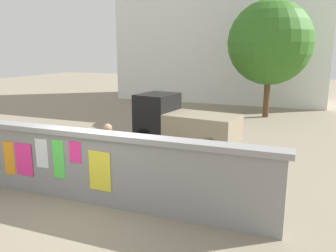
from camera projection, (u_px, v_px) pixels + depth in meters
name	position (u px, v px, depth m)	size (l,w,h in m)	color
ground	(200.00, 129.00, 15.05)	(60.00, 60.00, 0.00)	gray
poster_wall	(99.00, 167.00, 7.60)	(8.07, 0.42, 1.67)	gray
auto_rickshaw_truck	(181.00, 122.00, 12.08)	(3.78, 2.01, 1.85)	black
motorcycle	(77.00, 146.00, 10.75)	(1.90, 0.56, 0.87)	black
bicycle_near	(226.00, 170.00, 8.87)	(1.68, 0.54, 0.95)	black
person_walking	(108.00, 148.00, 8.60)	(0.46, 0.46, 1.62)	yellow
tree_roadside	(270.00, 43.00, 16.95)	(4.17, 4.17, 5.84)	brown
building_background	(222.00, 30.00, 23.24)	(13.91, 5.21, 9.38)	white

